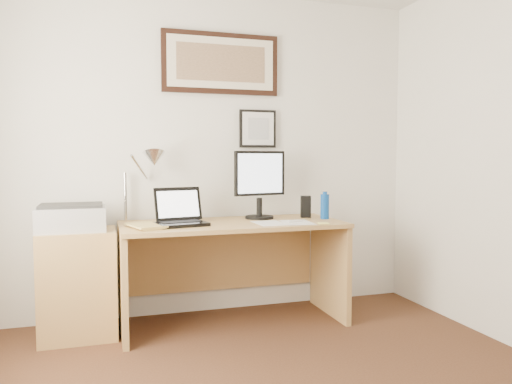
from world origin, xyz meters
name	(u,v)px	position (x,y,z in m)	size (l,w,h in m)	color
wall_back	(202,154)	(0.00, 2.00, 1.25)	(3.50, 0.02, 2.50)	white
side_cabinet	(78,284)	(-0.92, 1.68, 0.36)	(0.50, 0.40, 0.73)	#AB8148
water_bottle	(325,206)	(0.88, 1.62, 0.84)	(0.07, 0.07, 0.19)	#0B3F96
bottle_cap	(325,193)	(0.88, 1.62, 0.95)	(0.03, 0.03, 0.02)	#0B3F96
speaker	(306,207)	(0.77, 1.74, 0.83)	(0.08, 0.07, 0.17)	black
paper_sheet_a	(270,223)	(0.39, 1.50, 0.75)	(0.20, 0.28, 0.00)	white
paper_sheet_b	(297,222)	(0.59, 1.47, 0.75)	(0.20, 0.29, 0.00)	white
sticky_pad	(323,223)	(0.74, 1.34, 0.76)	(0.07, 0.07, 0.01)	#FFF378
marker_pen	(296,221)	(0.58, 1.48, 0.76)	(0.02, 0.02, 0.14)	white
book	(132,227)	(-0.57, 1.50, 0.76)	(0.22, 0.30, 0.02)	tan
desk	(230,252)	(0.15, 1.72, 0.51)	(1.60, 0.70, 0.75)	#AB8148
laptop	(180,217)	(-0.24, 1.61, 0.81)	(0.38, 0.35, 0.26)	black
lcd_monitor	(260,181)	(0.40, 1.77, 1.04)	(0.42, 0.22, 0.52)	black
printer	(72,218)	(-0.95, 1.69, 0.82)	(0.44, 0.34, 0.18)	#ACACAE
desk_lamp	(151,162)	(-0.41, 1.81, 1.19)	(0.29, 0.27, 0.53)	silver
picture_large	(221,63)	(0.15, 1.97, 1.95)	(0.92, 0.04, 0.47)	black
picture_small	(258,129)	(0.45, 1.97, 1.45)	(0.30, 0.03, 0.30)	black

